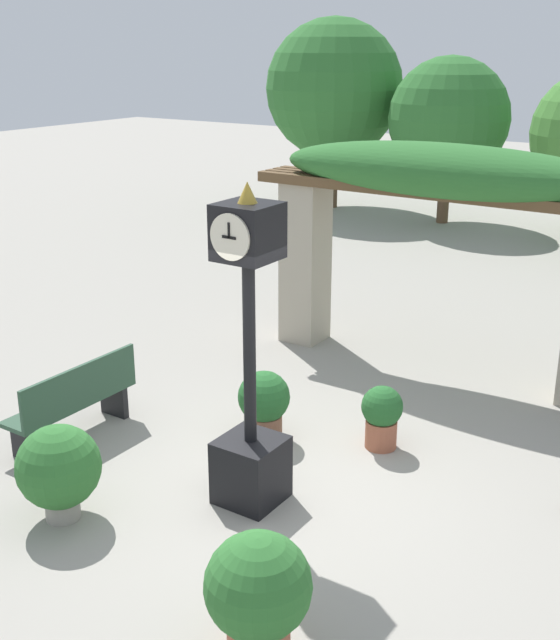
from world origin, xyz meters
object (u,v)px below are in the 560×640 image
object	(u,v)px
potted_plant_near_right	(258,592)
potted_plant_far_right	(264,403)
park_bench	(75,401)
potted_plant_far_left	(59,469)
pedestal_clock	(250,382)
potted_plant_near_left	(382,414)

from	to	relation	value
potted_plant_near_right	potted_plant_far_right	bearing A→B (deg)	123.99
potted_plant_near_right	park_bench	bearing A→B (deg)	155.58
potted_plant_far_left	potted_plant_far_right	size ratio (longest dim) A/B	1.16
potted_plant_far_right	park_bench	distance (m)	2.09
pedestal_clock	potted_plant_near_right	bearing A→B (deg)	-53.04
pedestal_clock	potted_plant_far_left	distance (m)	1.91
potted_plant_near_left	potted_plant_far_left	world-z (taller)	potted_plant_far_left
pedestal_clock	potted_plant_near_right	size ratio (longest dim) A/B	3.10
pedestal_clock	potted_plant_far_left	bearing A→B (deg)	-136.03
pedestal_clock	potted_plant_far_right	size ratio (longest dim) A/B	3.88
potted_plant_near_right	park_bench	distance (m)	3.98
potted_plant_near_right	potted_plant_far_right	xyz separation A→B (m)	(-1.88, 2.79, -0.11)
potted_plant_far_left	pedestal_clock	bearing A→B (deg)	43.97
potted_plant_near_right	park_bench	size ratio (longest dim) A/B	0.61
potted_plant_near_left	potted_plant_near_right	xyz separation A→B (m)	(0.70, -3.32, 0.16)
pedestal_clock	park_bench	world-z (taller)	pedestal_clock
pedestal_clock	potted_plant_far_right	xyz separation A→B (m)	(-0.61, 1.11, -0.80)
park_bench	pedestal_clock	bearing A→B (deg)	90.80
pedestal_clock	potted_plant_far_right	bearing A→B (deg)	119.05
potted_plant_near_left	potted_plant_near_right	world-z (taller)	potted_plant_near_right
potted_plant_near_right	potted_plant_far_left	size ratio (longest dim) A/B	1.07
potted_plant_far_left	park_bench	size ratio (longest dim) A/B	0.57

